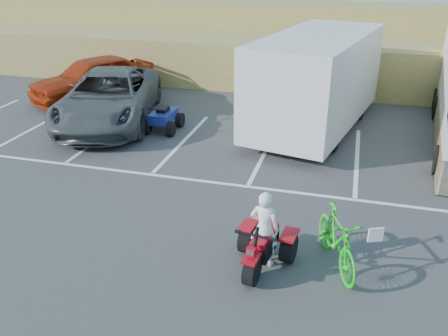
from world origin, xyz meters
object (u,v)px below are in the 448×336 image
(quad_atv_green, at_px, (261,126))
(red_car, at_px, (93,78))
(green_dirt_bike, at_px, (337,240))
(red_trike_atv, at_px, (261,267))
(cargo_trailer, at_px, (317,79))
(quad_atv_blue, at_px, (164,130))
(rider, at_px, (264,229))
(grey_pickup, at_px, (109,97))

(quad_atv_green, bearing_deg, red_car, 157.26)
(green_dirt_bike, xyz_separation_m, red_car, (-10.19, 8.96, 0.28))
(red_trike_atv, bearing_deg, cargo_trailer, 95.77)
(red_trike_atv, relative_size, quad_atv_green, 1.18)
(red_trike_atv, xyz_separation_m, quad_atv_blue, (-4.70, 6.68, 0.00))
(rider, relative_size, quad_atv_green, 1.22)
(rider, height_order, quad_atv_blue, rider)
(rider, bearing_deg, quad_atv_blue, -47.12)
(green_dirt_bike, bearing_deg, red_trike_atv, 175.02)
(rider, xyz_separation_m, grey_pickup, (-6.89, 6.89, 0.10))
(rider, xyz_separation_m, cargo_trailer, (0.16, 8.05, 0.93))
(red_car, bearing_deg, cargo_trailer, 24.96)
(green_dirt_bike, height_order, cargo_trailer, cargo_trailer)
(red_trike_atv, height_order, rider, rider)
(cargo_trailer, bearing_deg, rider, -78.85)
(green_dirt_bike, distance_m, red_car, 13.57)
(quad_atv_green, bearing_deg, red_trike_atv, -90.28)
(quad_atv_blue, bearing_deg, red_car, 145.70)
(rider, relative_size, cargo_trailer, 0.22)
(green_dirt_bike, relative_size, quad_atv_green, 1.54)
(red_trike_atv, height_order, quad_atv_green, red_trike_atv)
(green_dirt_bike, xyz_separation_m, quad_atv_green, (-2.97, 7.54, -0.59))
(green_dirt_bike, bearing_deg, grey_pickup, 118.55)
(rider, bearing_deg, cargo_trailer, -84.12)
(quad_atv_blue, relative_size, quad_atv_green, 1.09)
(red_car, relative_size, quad_atv_green, 4.00)
(red_car, bearing_deg, rider, -13.80)
(rider, relative_size, grey_pickup, 0.25)
(red_car, distance_m, cargo_trailer, 9.12)
(rider, bearing_deg, grey_pickup, -37.98)
(rider, bearing_deg, green_dirt_bike, -160.91)
(grey_pickup, distance_m, quad_atv_green, 5.42)
(quad_atv_green, bearing_deg, quad_atv_blue, -168.81)
(green_dirt_bike, bearing_deg, red_car, 115.96)
(red_trike_atv, bearing_deg, grey_pickup, 141.34)
(green_dirt_bike, relative_size, grey_pickup, 0.31)
(rider, bearing_deg, red_car, -39.24)
(green_dirt_bike, bearing_deg, rider, 169.34)
(red_car, distance_m, quad_atv_green, 7.41)
(rider, relative_size, red_car, 0.30)
(quad_atv_blue, distance_m, quad_atv_green, 3.35)
(cargo_trailer, height_order, quad_atv_blue, cargo_trailer)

